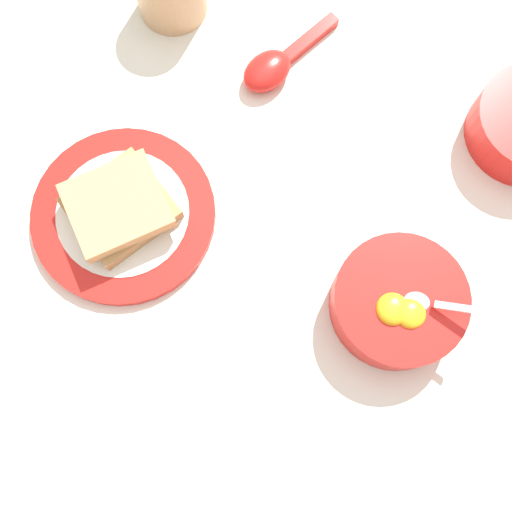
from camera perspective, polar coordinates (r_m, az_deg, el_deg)
ground_plane at (r=0.72m, az=6.42°, el=13.77°), size 3.00×3.00×0.00m
egg_bowl at (r=0.63m, az=13.38°, el=-4.31°), size 0.15×0.14×0.08m
toast_plate at (r=0.67m, az=-12.49°, el=3.88°), size 0.20×0.20×0.01m
toast_sandwich at (r=0.65m, az=-12.93°, el=4.59°), size 0.14×0.14×0.03m
soup_spoon at (r=0.73m, az=1.73°, el=17.66°), size 0.11×0.13×0.03m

